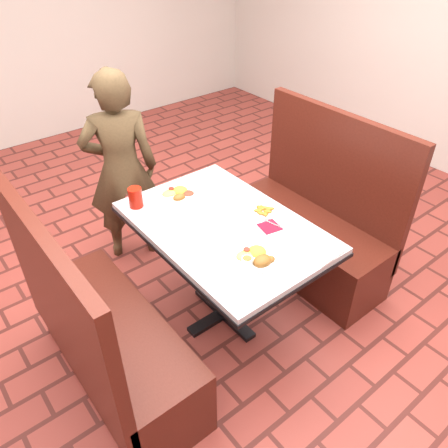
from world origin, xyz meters
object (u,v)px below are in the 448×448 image
Objects in this scene: diner_person at (121,170)px; red_tumbler at (135,197)px; plantain_plate at (264,211)px; dining_table at (224,237)px; far_dinner_plate at (179,193)px; near_dinner_plate at (257,256)px; booth_bench_right at (310,231)px; booth_bench_left at (108,342)px.

red_tumbler is (-0.17, -0.52, 0.10)m from diner_person.
dining_table is at bearing 167.77° from plantain_plate.
far_dinner_plate reaches higher than dining_table.
far_dinner_plate is (-0.03, 0.42, 0.12)m from dining_table.
near_dinner_plate is (0.07, -1.34, 0.06)m from diner_person.
booth_bench_right reaches higher than plantain_plate.
near_dinner_plate is (-0.86, -0.35, 0.45)m from booth_bench_right.
red_tumbler is (0.50, 0.47, 0.48)m from booth_bench_left.
near_dinner_plate is at bearing -158.01° from booth_bench_right.
far_dinner_plate is at bearing -12.41° from red_tumbler.
red_tumbler is at bearing 95.51° from diner_person.
booth_bench_left reaches higher than dining_table.
near_dinner_plate is at bearing -25.31° from booth_bench_left.
booth_bench_right is at bearing -26.60° from far_dinner_plate.
dining_table is 1.01× the size of booth_bench_right.
near_dinner_plate is 0.43m from plantain_plate.
far_dinner_plate is (0.10, -0.58, 0.06)m from diner_person.
far_dinner_plate reaches higher than plantain_plate.
near_dinner_plate is at bearing 116.22° from diner_person.
booth_bench_right is at bearing -23.39° from red_tumbler.
red_tumbler is at bearing 136.41° from plantain_plate.
booth_bench_right reaches higher than far_dinner_plate.
near_dinner_plate reaches higher than plantain_plate.
diner_person is (-0.13, 0.99, 0.06)m from dining_table.
plantain_plate is at bearing -3.03° from booth_bench_left.
near_dinner_plate is (0.74, -0.35, 0.45)m from booth_bench_left.
dining_table is 0.85× the size of diner_person.
near_dinner_plate reaches higher than dining_table.
booth_bench_right is 1.29m from red_tumbler.
dining_table is 9.74× the size of red_tumbler.
dining_table is 7.33× the size of plantain_plate.
far_dinner_plate is at bearing 87.66° from near_dinner_plate.
booth_bench_left is 0.93m from near_dinner_plate.
diner_person is 1.12m from plantain_plate.
diner_person reaches higher than far_dinner_plate.
red_tumbler is (-0.24, 0.82, 0.04)m from near_dinner_plate.
dining_table is at bearing 180.00° from booth_bench_right.
plantain_plate is at bearing -58.39° from far_dinner_plate.
far_dinner_plate is at bearing 153.40° from booth_bench_right.
red_tumbler reaches higher than far_dinner_plate.
red_tumbler is (-0.56, 0.53, 0.05)m from plantain_plate.
booth_bench_left is 7.25× the size of plantain_plate.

